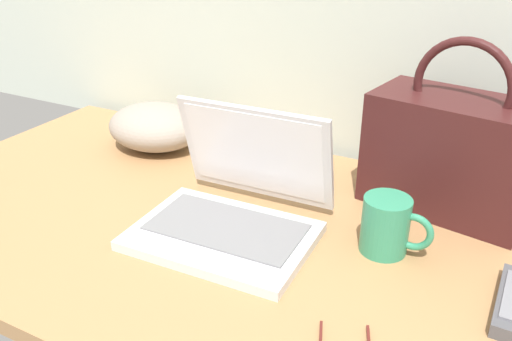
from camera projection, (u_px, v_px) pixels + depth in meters
name	position (u px, v px, depth m)	size (l,w,h in m)	color
desk	(274.00, 242.00, 0.96)	(1.60, 0.76, 0.03)	#A87A4C
laptop	(234.00, 206.00, 0.96)	(0.32, 0.29, 0.21)	silver
coffee_mug	(387.00, 225.00, 0.89)	(0.12, 0.08, 0.10)	#338C66
handbag	(451.00, 152.00, 1.00)	(0.32, 0.21, 0.33)	#3F1919
cushion	(155.00, 126.00, 1.29)	(0.23, 0.20, 0.11)	gray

